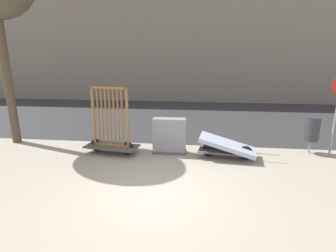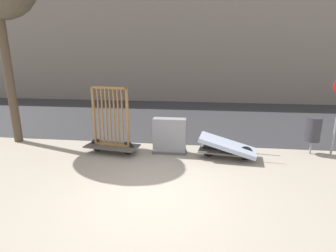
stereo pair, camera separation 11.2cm
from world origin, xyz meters
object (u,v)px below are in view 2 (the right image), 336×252
at_px(utility_cabinet, 169,137).
at_px(bike_cart_with_bedframe, 112,133).
at_px(trash_bin, 313,130).
at_px(bike_cart_with_mattress, 227,147).

bearing_deg(utility_cabinet, bike_cart_with_bedframe, -172.68).
xyz_separation_m(utility_cabinet, trash_bin, (4.67, 0.52, 0.28)).
bearing_deg(bike_cart_with_bedframe, utility_cabinet, 16.16).
distance_m(bike_cart_with_bedframe, trash_bin, 6.61).
xyz_separation_m(bike_cart_with_bedframe, bike_cart_with_mattress, (3.77, 0.00, -0.30)).
height_order(bike_cart_with_mattress, utility_cabinet, utility_cabinet).
height_order(utility_cabinet, trash_bin, trash_bin).
distance_m(bike_cart_with_bedframe, utility_cabinet, 1.92).
distance_m(bike_cart_with_bedframe, bike_cart_with_mattress, 3.78).
xyz_separation_m(bike_cart_with_bedframe, trash_bin, (6.57, 0.76, 0.15)).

